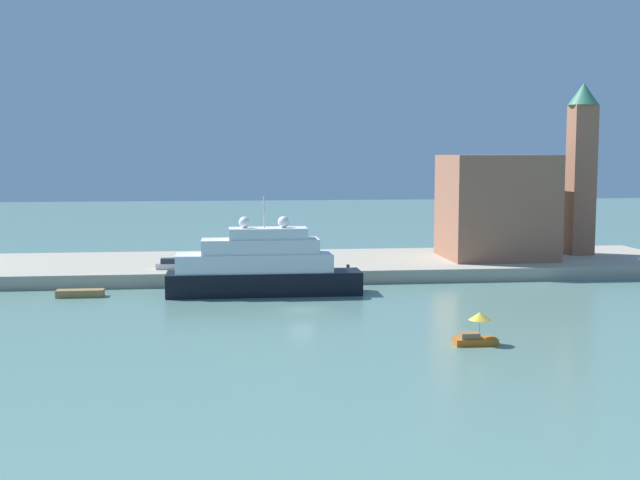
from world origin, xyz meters
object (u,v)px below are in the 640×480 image
work_barge (80,293)px  harbor_building (496,207)px  bell_tower (581,164)px  small_motorboat (476,331)px  parked_car (172,264)px  mooring_bollard (348,267)px  large_yacht (261,268)px  person_figure (208,262)px

work_barge → harbor_building: (54.28, 16.21, 8.47)m
bell_tower → work_barge: bearing=-164.6°
small_motorboat → work_barge: 47.17m
bell_tower → parked_car: size_ratio=5.93×
parked_car → mooring_bollard: (22.15, -3.26, -0.26)m
large_yacht → harbor_building: (33.62, 16.98, 5.74)m
small_motorboat → parked_car: bearing=126.5°
large_yacht → bell_tower: 52.12m
work_barge → bell_tower: bearing=15.4°
harbor_building → person_figure: 40.95m
person_figure → mooring_bollard: (17.66, -3.74, -0.45)m
small_motorboat → harbor_building: 47.90m
large_yacht → mooring_bollard: bearing=33.4°
large_yacht → person_figure: 12.88m
large_yacht → small_motorboat: 32.38m
parked_car → work_barge: bearing=-134.6°
large_yacht → work_barge: large_yacht is taller
bell_tower → parked_car: bearing=-171.4°
harbor_building → parked_car: size_ratio=3.48×
parked_car → bell_tower: bearing=8.6°
small_motorboat → parked_car: 47.30m
small_motorboat → large_yacht: bearing=122.2°
large_yacht → person_figure: large_yacht is taller
work_barge → bell_tower: size_ratio=0.22×
small_motorboat → person_figure: person_figure is taller
large_yacht → harbor_building: 38.10m
mooring_bollard → parked_car: bearing=171.6°
harbor_building → person_figure: bearing=-171.7°
small_motorboat → harbor_building: (16.42, 44.33, 7.72)m
work_barge → bell_tower: bell_tower is taller
bell_tower → mooring_bollard: 39.77m
large_yacht → parked_car: (-10.90, 10.68, -0.88)m
large_yacht → small_motorboat: size_ratio=6.15×
bell_tower → person_figure: (-53.34, -8.22, -12.38)m
mooring_bollard → work_barge: bearing=-168.2°
large_yacht → bell_tower: bearing=22.4°
large_yacht → small_motorboat: (17.21, -27.35, -1.98)m
small_motorboat → person_figure: bearing=121.5°
person_figure → mooring_bollard: 18.05m
small_motorboat → bell_tower: size_ratio=0.15×
harbor_building → person_figure: size_ratio=8.69×
bell_tower → parked_car: (-57.84, -8.70, -12.57)m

